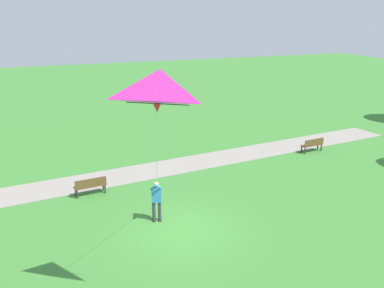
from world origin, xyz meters
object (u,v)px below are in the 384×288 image
at_px(flying_kite, 160,91).
at_px(park_bench_near_walkway, 90,185).
at_px(park_bench_far_walkway, 313,144).
at_px(person_kite_flyer, 156,198).

distance_m(flying_kite, park_bench_near_walkway, 10.78).
relative_size(flying_kite, park_bench_far_walkway, 3.70).
height_order(person_kite_flyer, flying_kite, flying_kite).
relative_size(person_kite_flyer, flying_kite, 0.32).
bearing_deg(flying_kite, park_bench_far_walkway, 127.90).
distance_m(person_kite_flyer, park_bench_far_walkway, 12.86).
relative_size(person_kite_flyer, park_bench_far_walkway, 1.19).
height_order(flying_kite, park_bench_far_walkway, flying_kite).
bearing_deg(person_kite_flyer, flying_kite, -15.29).
bearing_deg(park_bench_far_walkway, park_bench_near_walkway, -84.45).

